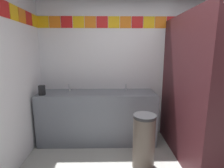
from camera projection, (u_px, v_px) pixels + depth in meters
wall_back at (141, 64)px, 3.20m from camera, size 3.73×0.09×2.71m
vanity_counter at (98, 116)px, 3.04m from camera, size 2.01×0.56×0.89m
faucet_left at (69, 88)px, 3.03m from camera, size 0.04×0.10×0.14m
faucet_right at (126, 88)px, 3.05m from camera, size 0.04×0.10×0.14m
soap_dispenser at (42, 90)px, 2.77m from camera, size 0.09×0.09×0.16m
stall_divider at (200, 93)px, 2.23m from camera, size 0.92×1.51×2.12m
toilet at (203, 127)px, 2.97m from camera, size 0.39×0.49×0.74m
trash_bin at (144, 141)px, 2.34m from camera, size 0.31×0.31×0.76m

